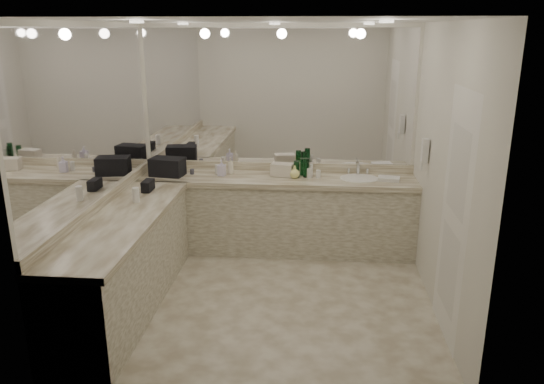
# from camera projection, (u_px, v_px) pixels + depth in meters

# --- Properties ---
(floor) EXTENTS (3.20, 3.20, 0.00)m
(floor) POSITION_uv_depth(u_px,v_px,m) (267.00, 297.00, 5.24)
(floor) COLOR beige
(floor) RESTS_ON ground
(ceiling) EXTENTS (3.20, 3.20, 0.00)m
(ceiling) POSITION_uv_depth(u_px,v_px,m) (266.00, 21.00, 4.47)
(ceiling) COLOR white
(ceiling) RESTS_ON floor
(wall_back) EXTENTS (3.20, 0.02, 2.60)m
(wall_back) POSITION_uv_depth(u_px,v_px,m) (278.00, 138.00, 6.28)
(wall_back) COLOR silver
(wall_back) RESTS_ON floor
(wall_left) EXTENTS (0.02, 3.00, 2.60)m
(wall_left) POSITION_uv_depth(u_px,v_px,m) (97.00, 166.00, 4.99)
(wall_left) COLOR silver
(wall_left) RESTS_ON floor
(wall_right) EXTENTS (0.02, 3.00, 2.60)m
(wall_right) POSITION_uv_depth(u_px,v_px,m) (444.00, 173.00, 4.72)
(wall_right) COLOR silver
(wall_right) RESTS_ON floor
(vanity_back_base) EXTENTS (3.20, 0.60, 0.84)m
(vanity_back_base) POSITION_uv_depth(u_px,v_px,m) (276.00, 216.00, 6.26)
(vanity_back_base) COLOR beige
(vanity_back_base) RESTS_ON floor
(vanity_back_top) EXTENTS (3.20, 0.64, 0.06)m
(vanity_back_top) POSITION_uv_depth(u_px,v_px,m) (276.00, 180.00, 6.11)
(vanity_back_top) COLOR beige
(vanity_back_top) RESTS_ON vanity_back_base
(vanity_left_base) EXTENTS (0.60, 2.40, 0.84)m
(vanity_left_base) POSITION_uv_depth(u_px,v_px,m) (125.00, 266.00, 4.93)
(vanity_left_base) COLOR beige
(vanity_left_base) RESTS_ON floor
(vanity_left_top) EXTENTS (0.64, 2.42, 0.06)m
(vanity_left_top) POSITION_uv_depth(u_px,v_px,m) (122.00, 221.00, 4.80)
(vanity_left_top) COLOR beige
(vanity_left_top) RESTS_ON vanity_left_base
(backsplash_back) EXTENTS (3.20, 0.04, 0.10)m
(backsplash_back) POSITION_uv_depth(u_px,v_px,m) (278.00, 167.00, 6.37)
(backsplash_back) COLOR beige
(backsplash_back) RESTS_ON vanity_back_top
(backsplash_left) EXTENTS (0.04, 3.00, 0.10)m
(backsplash_left) POSITION_uv_depth(u_px,v_px,m) (103.00, 201.00, 5.09)
(backsplash_left) COLOR beige
(backsplash_left) RESTS_ON vanity_left_top
(mirror_back) EXTENTS (3.12, 0.01, 1.55)m
(mirror_back) POSITION_uv_depth(u_px,v_px,m) (278.00, 97.00, 6.13)
(mirror_back) COLOR white
(mirror_back) RESTS_ON wall_back
(mirror_left) EXTENTS (0.01, 2.92, 1.55)m
(mirror_left) POSITION_uv_depth(u_px,v_px,m) (93.00, 115.00, 4.85)
(mirror_left) COLOR white
(mirror_left) RESTS_ON wall_left
(sink) EXTENTS (0.44, 0.44, 0.03)m
(sink) POSITION_uv_depth(u_px,v_px,m) (359.00, 179.00, 6.04)
(sink) COLOR white
(sink) RESTS_ON vanity_back_top
(faucet) EXTENTS (0.24, 0.16, 0.14)m
(faucet) POSITION_uv_depth(u_px,v_px,m) (358.00, 168.00, 6.22)
(faucet) COLOR silver
(faucet) RESTS_ON vanity_back_top
(wall_phone) EXTENTS (0.06, 0.10, 0.24)m
(wall_phone) POSITION_uv_depth(u_px,v_px,m) (425.00, 151.00, 5.38)
(wall_phone) COLOR white
(wall_phone) RESTS_ON wall_right
(door) EXTENTS (0.02, 0.82, 2.10)m
(door) POSITION_uv_depth(u_px,v_px,m) (454.00, 219.00, 4.32)
(door) COLOR white
(door) RESTS_ON wall_right
(black_toiletry_bag) EXTENTS (0.41, 0.29, 0.22)m
(black_toiletry_bag) POSITION_uv_depth(u_px,v_px,m) (167.00, 166.00, 6.14)
(black_toiletry_bag) COLOR black
(black_toiletry_bag) RESTS_ON vanity_back_top
(black_bag_spill) EXTENTS (0.09, 0.20, 0.11)m
(black_bag_spill) POSITION_uv_depth(u_px,v_px,m) (148.00, 186.00, 5.56)
(black_bag_spill) COLOR black
(black_bag_spill) RESTS_ON vanity_left_top
(cream_cosmetic_case) EXTENTS (0.27, 0.19, 0.14)m
(cream_cosmetic_case) POSITION_uv_depth(u_px,v_px,m) (282.00, 170.00, 6.13)
(cream_cosmetic_case) COLOR beige
(cream_cosmetic_case) RESTS_ON vanity_back_top
(hand_towel) EXTENTS (0.26, 0.20, 0.04)m
(hand_towel) POSITION_uv_depth(u_px,v_px,m) (389.00, 179.00, 5.96)
(hand_towel) COLOR white
(hand_towel) RESTS_ON vanity_back_top
(lotion_left) EXTENTS (0.07, 0.07, 0.16)m
(lotion_left) POSITION_uv_depth(u_px,v_px,m) (136.00, 194.00, 5.20)
(lotion_left) COLOR white
(lotion_left) RESTS_ON vanity_left_top
(soap_bottle_a) EXTENTS (0.10, 0.10, 0.19)m
(soap_bottle_a) POSITION_uv_depth(u_px,v_px,m) (230.00, 166.00, 6.22)
(soap_bottle_a) COLOR silver
(soap_bottle_a) RESTS_ON vanity_back_top
(soap_bottle_b) EXTENTS (0.10, 0.10, 0.19)m
(soap_bottle_b) POSITION_uv_depth(u_px,v_px,m) (222.00, 168.00, 6.14)
(soap_bottle_b) COLOR silver
(soap_bottle_b) RESTS_ON vanity_back_top
(soap_bottle_c) EXTENTS (0.12, 0.12, 0.15)m
(soap_bottle_c) POSITION_uv_depth(u_px,v_px,m) (295.00, 172.00, 6.05)
(soap_bottle_c) COLOR #FFFA90
(soap_bottle_c) RESTS_ON vanity_back_top
(green_bottle_0) EXTENTS (0.07, 0.07, 0.19)m
(green_bottle_0) POSITION_uv_depth(u_px,v_px,m) (297.00, 169.00, 6.08)
(green_bottle_0) COLOR #114D22
(green_bottle_0) RESTS_ON vanity_back_top
(green_bottle_1) EXTENTS (0.07, 0.07, 0.22)m
(green_bottle_1) POSITION_uv_depth(u_px,v_px,m) (306.00, 168.00, 6.08)
(green_bottle_1) COLOR #114D22
(green_bottle_1) RESTS_ON vanity_back_top
(green_bottle_2) EXTENTS (0.07, 0.07, 0.20)m
(green_bottle_2) POSITION_uv_depth(u_px,v_px,m) (303.00, 167.00, 6.16)
(green_bottle_2) COLOR #114D22
(green_bottle_2) RESTS_ON vanity_back_top
(amenity_bottle_0) EXTENTS (0.06, 0.06, 0.11)m
(amenity_bottle_0) POSITION_uv_depth(u_px,v_px,m) (309.00, 173.00, 6.07)
(amenity_bottle_0) COLOR white
(amenity_bottle_0) RESTS_ON vanity_back_top
(amenity_bottle_1) EXTENTS (0.05, 0.05, 0.06)m
(amenity_bottle_1) POSITION_uv_depth(u_px,v_px,m) (192.00, 172.00, 6.22)
(amenity_bottle_1) COLOR #3F3F4C
(amenity_bottle_1) RESTS_ON vanity_back_top
(amenity_bottle_2) EXTENTS (0.04, 0.04, 0.06)m
(amenity_bottle_2) POSITION_uv_depth(u_px,v_px,m) (169.00, 173.00, 6.18)
(amenity_bottle_2) COLOR #E57F66
(amenity_bottle_2) RESTS_ON vanity_back_top
(amenity_bottle_3) EXTENTS (0.04, 0.04, 0.15)m
(amenity_bottle_3) POSITION_uv_depth(u_px,v_px,m) (311.00, 170.00, 6.11)
(amenity_bottle_3) COLOR white
(amenity_bottle_3) RESTS_ON vanity_back_top
(amenity_bottle_4) EXTENTS (0.05, 0.05, 0.09)m
(amenity_bottle_4) POSITION_uv_depth(u_px,v_px,m) (318.00, 174.00, 6.06)
(amenity_bottle_4) COLOR white
(amenity_bottle_4) RESTS_ON vanity_back_top
(amenity_bottle_5) EXTENTS (0.06, 0.06, 0.11)m
(amenity_bottle_5) POSITION_uv_depth(u_px,v_px,m) (217.00, 169.00, 6.24)
(amenity_bottle_5) COLOR white
(amenity_bottle_5) RESTS_ON vanity_back_top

